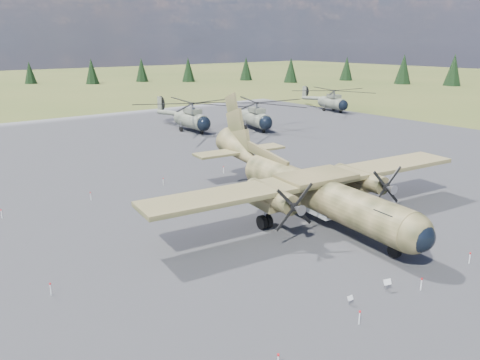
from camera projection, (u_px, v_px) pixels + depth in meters
ground at (258, 231)px, 38.33m from camera, size 500.00×500.00×0.00m
apron at (193, 200)px, 45.92m from camera, size 120.00×120.00×0.04m
transport_plane at (307, 184)px, 40.96m from camera, size 31.35×28.33×10.31m
helicopter_near at (191, 111)px, 79.49m from camera, size 20.37×23.72×5.06m
helicopter_mid at (255, 110)px, 80.95m from camera, size 23.39×24.50×4.94m
helicopter_far at (333, 96)px, 102.73m from camera, size 21.77×23.27×4.73m
info_placard_left at (350, 299)px, 27.51m from camera, size 0.40×0.19×0.61m
info_placard_right at (387, 283)px, 29.06m from camera, size 0.55×0.36×0.80m
barrier_fence at (254, 227)px, 37.86m from camera, size 33.12×29.62×0.85m
treeline at (331, 173)px, 37.98m from camera, size 320.50×320.66×10.89m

